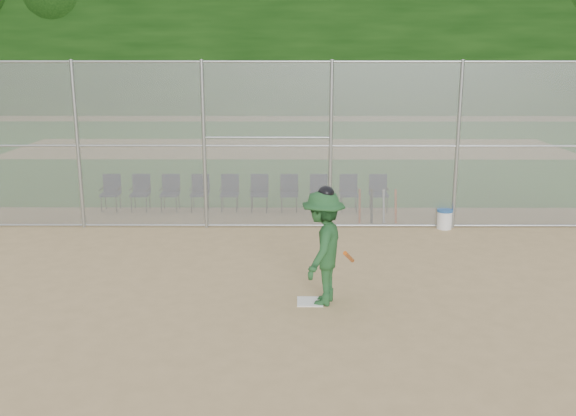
{
  "coord_description": "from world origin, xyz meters",
  "views": [
    {
      "loc": [
        0.06,
        -10.08,
        4.19
      ],
      "look_at": [
        0.0,
        2.5,
        1.1
      ],
      "focal_mm": 40.0,
      "sensor_mm": 36.0,
      "label": 1
    }
  ],
  "objects_px": {
    "home_plate": "(310,302)",
    "batter_at_plate": "(323,247)",
    "water_cooler": "(444,219)",
    "chair_0": "(110,193)"
  },
  "relations": [
    {
      "from": "water_cooler",
      "to": "chair_0",
      "type": "height_order",
      "value": "chair_0"
    },
    {
      "from": "batter_at_plate",
      "to": "water_cooler",
      "type": "relative_size",
      "value": 4.28
    },
    {
      "from": "batter_at_plate",
      "to": "chair_0",
      "type": "height_order",
      "value": "batter_at_plate"
    },
    {
      "from": "batter_at_plate",
      "to": "chair_0",
      "type": "relative_size",
      "value": 2.13
    },
    {
      "from": "water_cooler",
      "to": "chair_0",
      "type": "distance_m",
      "value": 8.74
    },
    {
      "from": "home_plate",
      "to": "water_cooler",
      "type": "relative_size",
      "value": 0.92
    },
    {
      "from": "water_cooler",
      "to": "chair_0",
      "type": "bearing_deg",
      "value": 168.34
    },
    {
      "from": "home_plate",
      "to": "batter_at_plate",
      "type": "distance_m",
      "value": 1.0
    },
    {
      "from": "home_plate",
      "to": "batter_at_plate",
      "type": "xyz_separation_m",
      "value": [
        0.21,
        -0.01,
        0.98
      ]
    },
    {
      "from": "home_plate",
      "to": "water_cooler",
      "type": "height_order",
      "value": "water_cooler"
    }
  ]
}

